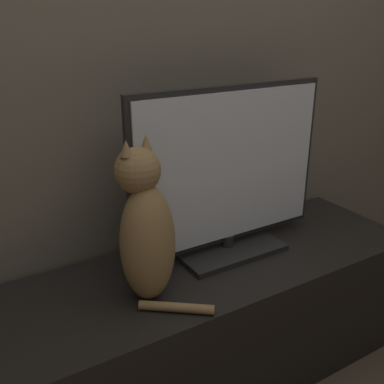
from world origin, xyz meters
TOP-DOWN VIEW (x-y plane):
  - wall_back at (0.00, 1.22)m, footprint 4.80×0.05m
  - tv_stand at (0.00, 0.93)m, footprint 1.57×0.50m
  - tv at (0.11, 0.99)m, footprint 0.75×0.23m
  - cat at (-0.27, 0.87)m, footprint 0.23×0.30m

SIDE VIEW (x-z plane):
  - tv_stand at x=0.00m, z-range 0.00..0.48m
  - cat at x=-0.27m, z-range 0.45..0.95m
  - tv at x=0.11m, z-range 0.47..1.06m
  - wall_back at x=0.00m, z-range 0.00..2.60m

